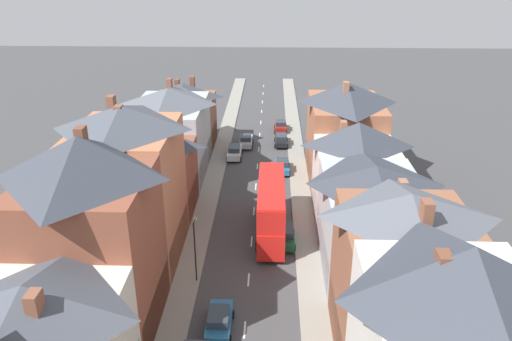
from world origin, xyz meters
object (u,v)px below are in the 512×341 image
Objects in this scene: car_mid_black at (281,126)px; street_lamp at (195,247)px; double_decker_bus_lead at (271,208)px; car_far_grey at (281,140)px; car_parked_right_a at (282,166)px; car_parked_left_a at (235,152)px; car_parked_left_b at (285,235)px; car_mid_white at (246,141)px; car_parked_right_b at (219,321)px.

car_mid_black is 38.88m from street_lamp.
car_far_grey is (1.31, 24.31, -2.01)m from double_decker_bus_lead.
car_parked_left_a is at bearing 144.32° from car_parked_right_a.
car_parked_left_b reaches higher than car_mid_black.
car_mid_white is 0.99× the size of car_parked_right_b.
double_decker_bus_lead is at bearing -95.00° from car_parked_right_a.
car_parked_right_a is 0.98× the size of car_far_grey.
car_parked_left_a is 1.09× the size of car_parked_right_a.
double_decker_bus_lead is 2.52× the size of car_parked_left_b.
car_parked_right_a is 0.98× the size of car_parked_right_b.
double_decker_bus_lead reaches higher than car_parked_left_b.
street_lamp is at bearing -94.46° from car_mid_white.
car_parked_left_b is 12.90m from car_parked_right_b.
double_decker_bus_lead reaches higher than car_parked_right_a.
car_far_grey is at bearing 7.44° from car_mid_white.
street_lamp reaches higher than car_far_grey.
street_lamp is (-2.45, -31.39, 2.41)m from car_mid_white.
car_parked_left_a is 0.81× the size of street_lamp.
car_parked_left_a is 33.01m from car_parked_right_b.
car_mid_black is 0.95× the size of car_parked_right_b.
car_parked_right_b is at bearing -87.74° from car_parked_left_a.
street_lamp reaches higher than car_mid_black.
car_parked_right_b is (-4.90, -28.53, 0.03)m from car_parked_right_a.
car_parked_left_a is at bearing 104.15° from double_decker_bus_lead.
car_parked_right_b is (-4.90, -43.96, 0.01)m from car_mid_black.
car_parked_right_a is at bearing -60.66° from car_mid_white.
car_parked_left_a reaches higher than car_parked_right_a.
car_parked_right_a is (1.31, 14.95, -2.01)m from double_decker_bus_lead.
car_parked_left_a is 1.12× the size of car_mid_black.
street_lamp reaches higher than car_parked_right_a.
car_parked_right_a is at bearing -35.68° from car_parked_left_a.
car_parked_left_a is at bearing -141.66° from car_far_grey.
double_decker_bus_lead reaches higher than car_mid_black.
car_mid_black is at bearing 90.00° from car_parked_left_b.
car_parked_right_a is at bearing -90.00° from car_mid_black.
double_decker_bus_lead is 2.58× the size of car_far_grey.
car_parked_right_b is at bearing -99.74° from car_parked_right_a.
car_far_grey is (0.00, 9.36, -0.01)m from car_parked_right_a.
street_lamp reaches higher than car_parked_left_a.
car_parked_left_b reaches higher than car_mid_white.
car_mid_white is at bearing 119.34° from car_parked_right_a.
car_parked_right_a is at bearing 72.04° from street_lamp.
car_parked_right_a is 10.00m from car_mid_white.
street_lamp is at bearing -100.92° from car_mid_black.
car_parked_left_b is (1.31, -1.64, -1.96)m from double_decker_bus_lead.
car_parked_left_a is at bearing -106.96° from car_mid_white.
street_lamp is (-7.35, -38.10, 2.41)m from car_mid_black.
double_decker_bus_lead is 30.47m from car_mid_black.
car_far_grey is at bearing 86.92° from double_decker_bus_lead.
car_parked_left_b reaches higher than car_parked_right_a.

